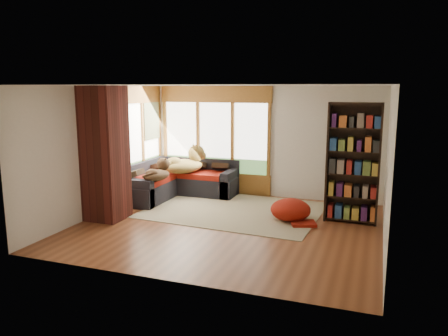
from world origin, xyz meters
The scene contains 17 objects.
floor centered at (0.00, 0.00, 0.00)m, with size 5.50×5.50×0.00m, color brown.
ceiling centered at (0.00, 0.00, 2.60)m, with size 5.50×5.50×0.00m, color white.
wall_back centered at (0.00, 2.50, 1.30)m, with size 5.50×0.04×2.60m, color silver.
wall_front centered at (0.00, -2.50, 1.30)m, with size 5.50×0.04×2.60m, color silver.
wall_left centered at (-2.75, 0.00, 1.30)m, with size 0.04×5.00×2.60m, color silver.
wall_right centered at (2.75, 0.00, 1.30)m, with size 0.04×5.00×2.60m, color silver.
windows_back centered at (-1.20, 2.47, 1.35)m, with size 2.82×0.10×1.90m.
windows_left centered at (-2.72, 1.20, 1.35)m, with size 0.10×2.62×1.90m.
roller_blind centered at (-2.69, 2.03, 1.75)m, with size 0.03×0.72×0.90m, color #6E7753.
brick_chimney centered at (-2.40, -0.35, 1.30)m, with size 0.70×0.70×2.60m, color #471914.
sectional_sofa centered at (-1.95, 1.70, 0.30)m, with size 2.20×2.20×0.80m.
area_rug centered at (-0.22, 1.04, 0.01)m, with size 3.52×2.69×0.01m, color beige.
bookshelf centered at (2.14, 1.05, 1.15)m, with size 0.98×0.33×2.29m.
pouf centered at (1.04, 0.75, 0.22)m, with size 0.78×0.78×0.42m, color maroon.
dog_tan centered at (-1.70, 1.85, 0.82)m, with size 1.13×1.15×0.57m.
dog_brindle centered at (-1.93, 0.89, 0.74)m, with size 0.56×0.80×0.41m.
throw_pillows centered at (-1.92, 1.85, 0.74)m, with size 1.98×1.68×0.45m.
Camera 1 is at (2.59, -7.42, 2.57)m, focal length 35.00 mm.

